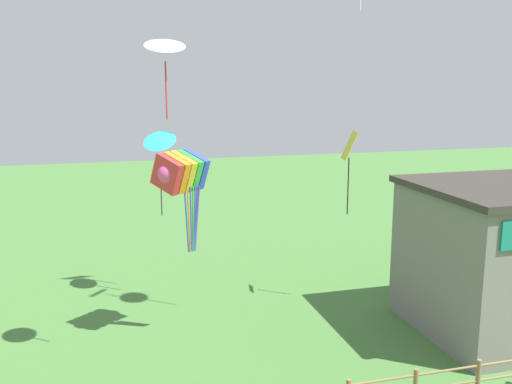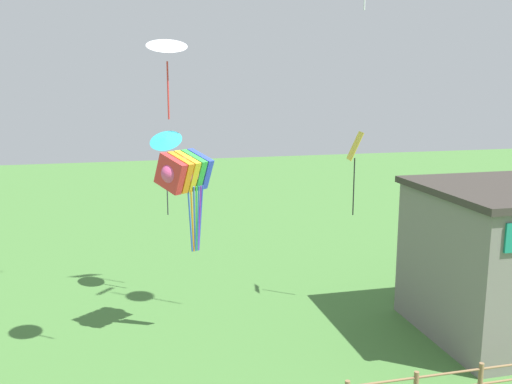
{
  "view_description": "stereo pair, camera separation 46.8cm",
  "coord_description": "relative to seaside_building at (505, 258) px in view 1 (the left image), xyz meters",
  "views": [
    {
      "loc": [
        -4.09,
        -5.19,
        9.1
      ],
      "look_at": [
        0.0,
        9.66,
        6.04
      ],
      "focal_mm": 40.0,
      "sensor_mm": 36.0,
      "label": 1
    },
    {
      "loc": [
        -3.63,
        -5.31,
        9.1
      ],
      "look_at": [
        0.0,
        9.66,
        6.04
      ],
      "focal_mm": 40.0,
      "sensor_mm": 36.0,
      "label": 2
    }
  ],
  "objects": [
    {
      "name": "seaside_building",
      "position": [
        0.0,
        0.0,
        0.0
      ],
      "size": [
        6.39,
        5.93,
        5.44
      ],
      "color": "slate",
      "rests_on": "ground_plane"
    },
    {
      "name": "kite_white_delta",
      "position": [
        -12.04,
        0.17,
        7.3
      ],
      "size": [
        1.21,
        1.16,
        2.41
      ],
      "color": "white"
    },
    {
      "name": "kite_yellow_diamond",
      "position": [
        -4.53,
        3.82,
        3.44
      ],
      "size": [
        0.65,
        0.93,
        3.32
      ],
      "color": "yellow"
    },
    {
      "name": "kite_rainbow_parafoil",
      "position": [
        -11.37,
        2.45,
        3.25
      ],
      "size": [
        2.35,
        2.27,
        3.56
      ],
      "color": "#E54C8C"
    },
    {
      "name": "kite_cyan_delta",
      "position": [
        -11.66,
        6.4,
        3.89
      ],
      "size": [
        1.7,
        1.63,
        3.52
      ],
      "color": "#2DB2C6"
    }
  ]
}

